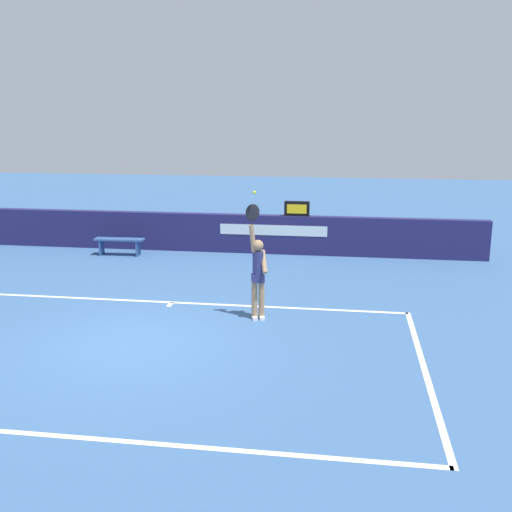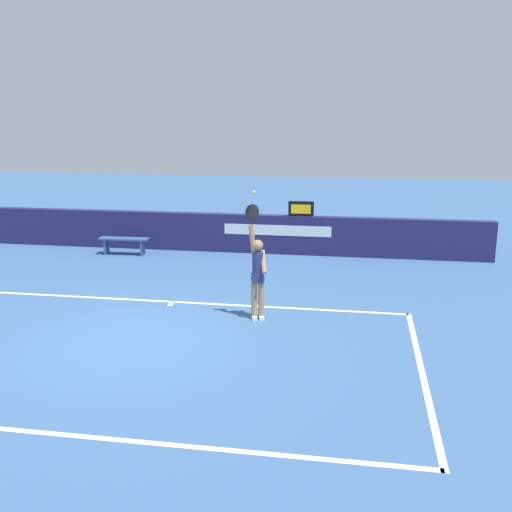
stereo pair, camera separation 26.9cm
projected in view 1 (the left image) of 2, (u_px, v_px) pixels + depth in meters
ground_plane at (134, 343)px, 11.17m from camera, size 60.00×60.00×0.00m
court_lines at (127, 351)px, 10.80m from camera, size 10.48×5.91×0.00m
back_wall at (219, 233)px, 18.43m from camera, size 15.87×0.31×1.17m
speed_display at (297, 209)px, 17.90m from camera, size 0.75×0.16×0.44m
tennis_player at (258, 272)px, 12.27m from camera, size 0.49×0.41×2.42m
tennis_ball at (254, 192)px, 11.77m from camera, size 0.06×0.06×0.06m
courtside_bench_near at (119, 243)px, 17.97m from camera, size 1.50×0.42×0.51m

